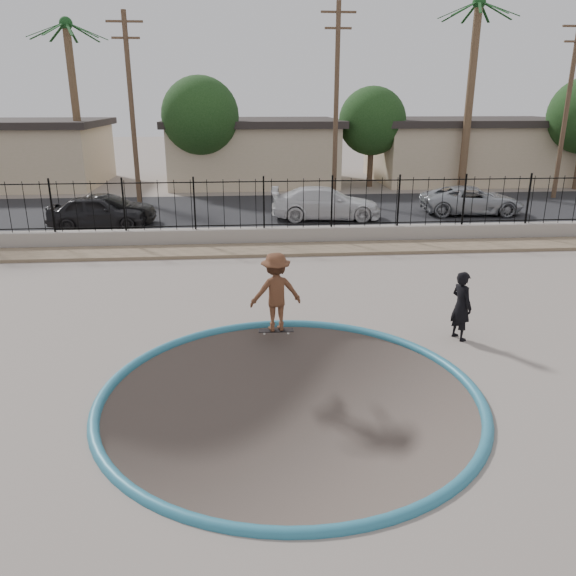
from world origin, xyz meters
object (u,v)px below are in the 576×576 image
Objects in this scene: videographer at (461,306)px; car_c at (326,203)px; car_a at (98,212)px; car_b at (109,210)px; skateboard at (276,331)px; car_d at (472,200)px; skater at (276,296)px.

videographer is 0.33× the size of car_c.
car_b is at bearing -29.37° from car_a.
car_b is 9.31m from car_c.
car_a is (-6.64, 11.49, 0.65)m from skateboard.
car_d reaches higher than car_b.
skateboard is 13.29m from car_a.
car_b is (-10.40, 12.69, -0.13)m from videographer.
car_c is (9.30, 0.47, 0.08)m from car_b.
car_b is 16.22m from car_d.
car_b reaches higher than skateboard.
car_c is 1.05× the size of car_d.
skater reaches higher than car_a.
car_c is (2.98, 12.52, -0.17)m from skater.
car_a is at bearing 99.84° from car_c.
car_b is 0.82× the size of car_d.
videographer is (4.08, -0.64, -0.12)m from skater.
car_a is (-6.64, 11.49, -0.20)m from skater.
car_c reaches higher than car_d.
skater reaches higher than car_d.
car_c is at bearing 77.83° from skateboard.
car_a reaches higher than car_b.
videographer is at bearing -171.50° from car_c.
skater is at bearing -150.24° from car_a.
skateboard is at bearing -150.24° from car_a.
skateboard is 0.17× the size of car_c.
skater is 12.87m from car_c.
car_d is at bearing -136.19° from skater.
skateboard is 0.22× the size of car_b.
skater is 1.15× the size of videographer.
skateboard is at bearing 170.34° from car_c.
skater is at bearing 61.10° from videographer.
car_a reaches higher than car_d.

